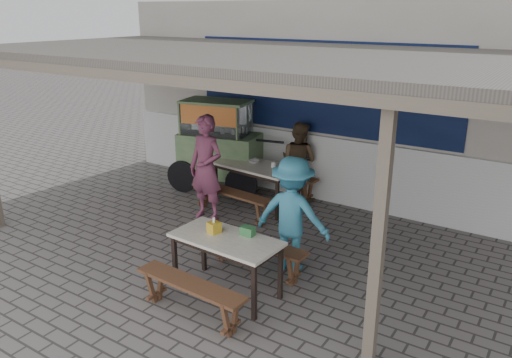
{
  "coord_description": "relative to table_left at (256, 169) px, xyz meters",
  "views": [
    {
      "loc": [
        3.66,
        -4.94,
        3.34
      ],
      "look_at": [
        -0.16,
        0.9,
        0.96
      ],
      "focal_mm": 35.0,
      "sensor_mm": 36.0,
      "label": 1
    }
  ],
  "objects": [
    {
      "name": "back_wall",
      "position": [
        0.91,
        1.51,
        1.05
      ],
      "size": [
        9.0,
        1.28,
        3.5
      ],
      "color": "#BBB3A8",
      "rests_on": "ground"
    },
    {
      "name": "ground",
      "position": [
        0.91,
        -2.07,
        -0.67
      ],
      "size": [
        60.0,
        60.0,
        0.0
      ],
      "primitive_type": "plane",
      "color": "#645F5B",
      "rests_on": "ground"
    },
    {
      "name": "patron_street_side",
      "position": [
        -0.36,
        -0.95,
        0.21
      ],
      "size": [
        0.66,
        0.46,
        1.76
      ],
      "primitive_type": "imported",
      "rotation": [
        0.0,
        0.0,
        -0.05
      ],
      "color": "#7F3A56",
      "rests_on": "ground"
    },
    {
      "name": "table_right",
      "position": [
        1.31,
        -2.67,
        -0.01
      ],
      "size": [
        1.37,
        0.72,
        0.75
      ],
      "rotation": [
        0.0,
        0.0,
        -0.04
      ],
      "color": "silver",
      "rests_on": "ground"
    },
    {
      "name": "table_left",
      "position": [
        0.0,
        0.0,
        0.0
      ],
      "size": [
        1.58,
        0.89,
        0.75
      ],
      "rotation": [
        0.0,
        0.0,
        -0.1
      ],
      "color": "silver",
      "rests_on": "ground"
    },
    {
      "name": "donation_box",
      "position": [
        1.49,
        -2.47,
        0.13
      ],
      "size": [
        0.17,
        0.12,
        0.11
      ],
      "primitive_type": "cube",
      "rotation": [
        0.0,
        0.0,
        0.03
      ],
      "color": "#33743E",
      "rests_on": "table_right"
    },
    {
      "name": "patron_wall_side",
      "position": [
        0.47,
        0.68,
        0.05
      ],
      "size": [
        0.74,
        0.6,
        1.45
      ],
      "primitive_type": "imported",
      "rotation": [
        0.0,
        0.0,
        3.07
      ],
      "color": "#4F3B28",
      "rests_on": "ground"
    },
    {
      "name": "condiment_bowl",
      "position": [
        -0.12,
        0.1,
        0.1
      ],
      "size": [
        0.22,
        0.22,
        0.05
      ],
      "primitive_type": "imported",
      "rotation": [
        0.0,
        0.0,
        -0.22
      ],
      "color": "silver",
      "rests_on": "table_left"
    },
    {
      "name": "vendor_cart",
      "position": [
        -1.06,
        0.31,
        0.27
      ],
      "size": [
        2.07,
        1.17,
        1.74
      ],
      "rotation": [
        0.0,
        0.0,
        0.21
      ],
      "color": "gray",
      "rests_on": "ground"
    },
    {
      "name": "condiment_jar",
      "position": [
        0.32,
        0.06,
        0.12
      ],
      "size": [
        0.08,
        0.08,
        0.09
      ],
      "primitive_type": "cylinder",
      "color": "silver",
      "rests_on": "table_left"
    },
    {
      "name": "patron_right_table",
      "position": [
        1.67,
        -1.69,
        0.11
      ],
      "size": [
        1.08,
        0.71,
        1.57
      ],
      "primitive_type": "imported",
      "rotation": [
        0.0,
        0.0,
        3.27
      ],
      "color": "teal",
      "rests_on": "ground"
    },
    {
      "name": "warung_roof",
      "position": [
        0.93,
        -1.17,
        2.04
      ],
      "size": [
        9.0,
        4.21,
        2.81
      ],
      "color": "#544E48",
      "rests_on": "ground"
    },
    {
      "name": "tissue_box",
      "position": [
        1.1,
        -2.63,
        0.14
      ],
      "size": [
        0.16,
        0.16,
        0.14
      ],
      "primitive_type": "cube",
      "rotation": [
        0.0,
        0.0,
        -0.24
      ],
      "color": "gold",
      "rests_on": "table_right"
    },
    {
      "name": "bench_right_street",
      "position": [
        1.28,
        -3.31,
        -0.34
      ],
      "size": [
        1.45,
        0.34,
        0.45
      ],
      "rotation": [
        0.0,
        0.0,
        -0.04
      ],
      "color": "brown",
      "rests_on": "ground"
    },
    {
      "name": "bench_left_wall",
      "position": [
        0.07,
        0.67,
        -0.33
      ],
      "size": [
        1.63,
        0.44,
        0.45
      ],
      "rotation": [
        0.0,
        0.0,
        -0.1
      ],
      "color": "brown",
      "rests_on": "ground"
    },
    {
      "name": "bench_left_street",
      "position": [
        -0.07,
        -0.67,
        -0.33
      ],
      "size": [
        1.63,
        0.44,
        0.45
      ],
      "rotation": [
        0.0,
        0.0,
        -0.1
      ],
      "color": "brown",
      "rests_on": "ground"
    },
    {
      "name": "bench_right_wall",
      "position": [
        1.34,
        -2.03,
        -0.34
      ],
      "size": [
        1.45,
        0.34,
        0.45
      ],
      "rotation": [
        0.0,
        0.0,
        -0.04
      ],
      "color": "brown",
      "rests_on": "ground"
    }
  ]
}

